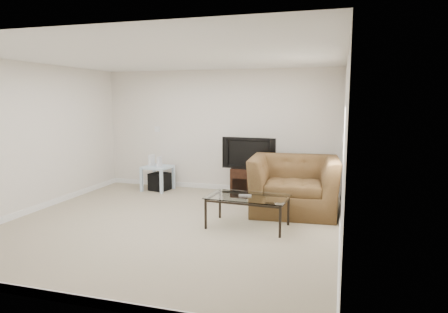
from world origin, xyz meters
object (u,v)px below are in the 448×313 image
(tv_stand, at_px, (250,182))
(television, at_px, (250,153))
(coffee_table, at_px, (248,212))
(subwoofer, at_px, (160,182))
(recliner, at_px, (294,175))
(side_table, at_px, (158,178))

(tv_stand, height_order, television, television)
(coffee_table, bearing_deg, subwoofer, 141.12)
(recliner, bearing_deg, television, 134.75)
(recliner, xyz_separation_m, coffee_table, (-0.56, -1.01, -0.40))
(subwoofer, distance_m, coffee_table, 3.00)
(television, bearing_deg, subwoofer, -177.66)
(tv_stand, xyz_separation_m, recliner, (0.94, -0.85, 0.35))
(tv_stand, height_order, recliner, recliner)
(tv_stand, bearing_deg, coffee_table, -76.09)
(side_table, xyz_separation_m, recliner, (2.93, -0.85, 0.37))
(side_table, height_order, subwoofer, side_table)
(subwoofer, bearing_deg, tv_stand, -0.51)
(subwoofer, bearing_deg, recliner, -16.69)
(recliner, bearing_deg, tv_stand, 133.75)
(recliner, bearing_deg, side_table, 159.62)
(side_table, relative_size, recliner, 0.37)
(television, height_order, side_table, television)
(television, distance_m, side_table, 2.08)
(side_table, distance_m, coffee_table, 3.01)
(tv_stand, xyz_separation_m, side_table, (-1.99, 0.00, -0.03))
(side_table, bearing_deg, coffee_table, -38.21)
(side_table, bearing_deg, recliner, -16.19)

